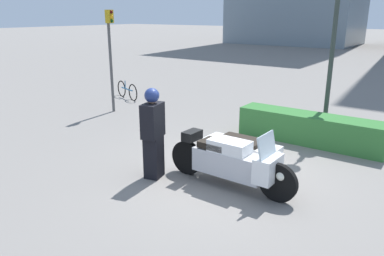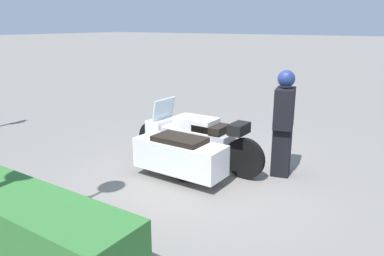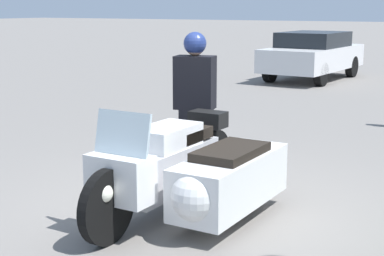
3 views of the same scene
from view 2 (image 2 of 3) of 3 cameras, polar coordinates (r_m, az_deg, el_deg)
ground_plane at (r=6.42m, az=2.39°, el=-7.40°), size 160.00×160.00×0.00m
police_motorcycle at (r=6.47m, az=-1.34°, el=-2.66°), size 2.65×1.28×1.17m
officer_rider at (r=6.40m, az=13.76°, el=1.04°), size 0.40×0.54×1.79m
hedge_bush_curbside at (r=4.86m, az=-26.01°, el=-12.29°), size 3.57×0.75×0.73m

